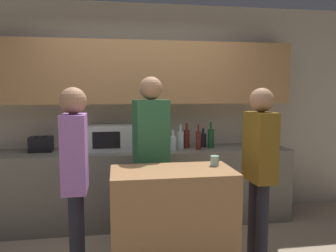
{
  "coord_description": "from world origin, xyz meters",
  "views": [
    {
      "loc": [
        -0.31,
        -2.51,
        1.6
      ],
      "look_at": [
        0.16,
        0.44,
        1.28
      ],
      "focal_mm": 35.0,
      "sensor_mm": 36.0,
      "label": 1
    }
  ],
  "objects_px": {
    "bottle_0": "(173,143)",
    "potted_plant": "(255,131)",
    "bottle_1": "(180,140)",
    "bottle_5": "(211,138)",
    "bottle_4": "(203,140)",
    "bottle_2": "(186,138)",
    "bottle_3": "(198,140)",
    "cup_0": "(215,161)",
    "person_right": "(75,169)",
    "toaster": "(41,144)",
    "person_left": "(151,146)",
    "person_center": "(260,162)",
    "microwave": "(111,138)"
  },
  "relations": [
    {
      "from": "bottle_2",
      "to": "bottle_5",
      "type": "xyz_separation_m",
      "value": [
        0.3,
        -0.04,
        0.01
      ]
    },
    {
      "from": "cup_0",
      "to": "person_right",
      "type": "distance_m",
      "value": 1.21
    },
    {
      "from": "bottle_0",
      "to": "potted_plant",
      "type": "bearing_deg",
      "value": 7.77
    },
    {
      "from": "bottle_3",
      "to": "person_left",
      "type": "distance_m",
      "value": 0.86
    },
    {
      "from": "bottle_2",
      "to": "person_left",
      "type": "bearing_deg",
      "value": -125.78
    },
    {
      "from": "person_left",
      "to": "potted_plant",
      "type": "bearing_deg",
      "value": -166.29
    },
    {
      "from": "bottle_1",
      "to": "cup_0",
      "type": "relative_size",
      "value": 3.3
    },
    {
      "from": "bottle_1",
      "to": "cup_0",
      "type": "bearing_deg",
      "value": -85.14
    },
    {
      "from": "bottle_3",
      "to": "cup_0",
      "type": "distance_m",
      "value": 1.03
    },
    {
      "from": "bottle_2",
      "to": "microwave",
      "type": "bearing_deg",
      "value": -179.59
    },
    {
      "from": "potted_plant",
      "to": "bottle_2",
      "type": "distance_m",
      "value": 0.9
    },
    {
      "from": "toaster",
      "to": "bottle_0",
      "type": "relative_size",
      "value": 1.07
    },
    {
      "from": "microwave",
      "to": "bottle_1",
      "type": "relative_size",
      "value": 1.75
    },
    {
      "from": "bottle_4",
      "to": "bottle_0",
      "type": "bearing_deg",
      "value": -156.47
    },
    {
      "from": "person_left",
      "to": "bottle_5",
      "type": "bearing_deg",
      "value": -153.62
    },
    {
      "from": "potted_plant",
      "to": "cup_0",
      "type": "relative_size",
      "value": 4.38
    },
    {
      "from": "person_right",
      "to": "person_center",
      "type": "bearing_deg",
      "value": 90.78
    },
    {
      "from": "bottle_1",
      "to": "person_right",
      "type": "bearing_deg",
      "value": -132.4
    },
    {
      "from": "toaster",
      "to": "person_left",
      "type": "relative_size",
      "value": 0.15
    },
    {
      "from": "bottle_0",
      "to": "bottle_4",
      "type": "distance_m",
      "value": 0.46
    },
    {
      "from": "bottle_1",
      "to": "person_center",
      "type": "relative_size",
      "value": 0.18
    },
    {
      "from": "bottle_0",
      "to": "bottle_5",
      "type": "bearing_deg",
      "value": 12.49
    },
    {
      "from": "bottle_2",
      "to": "bottle_5",
      "type": "bearing_deg",
      "value": -8.22
    },
    {
      "from": "bottle_5",
      "to": "bottle_3",
      "type": "bearing_deg",
      "value": -151.47
    },
    {
      "from": "bottle_2",
      "to": "person_right",
      "type": "distance_m",
      "value": 1.75
    },
    {
      "from": "bottle_5",
      "to": "cup_0",
      "type": "relative_size",
      "value": 3.62
    },
    {
      "from": "microwave",
      "to": "cup_0",
      "type": "height_order",
      "value": "microwave"
    },
    {
      "from": "toaster",
      "to": "person_left",
      "type": "xyz_separation_m",
      "value": [
        1.22,
        -0.72,
        0.06
      ]
    },
    {
      "from": "person_center",
      "to": "bottle_2",
      "type": "bearing_deg",
      "value": 16.04
    },
    {
      "from": "bottle_0",
      "to": "bottle_1",
      "type": "relative_size",
      "value": 0.81
    },
    {
      "from": "microwave",
      "to": "person_center",
      "type": "distance_m",
      "value": 1.81
    },
    {
      "from": "bottle_4",
      "to": "person_center",
      "type": "relative_size",
      "value": 0.15
    },
    {
      "from": "person_right",
      "to": "toaster",
      "type": "bearing_deg",
      "value": -158.13
    },
    {
      "from": "microwave",
      "to": "bottle_1",
      "type": "bearing_deg",
      "value": -3.28
    },
    {
      "from": "bottle_4",
      "to": "person_right",
      "type": "bearing_deg",
      "value": -137.51
    },
    {
      "from": "bottle_3",
      "to": "cup_0",
      "type": "xyz_separation_m",
      "value": [
        -0.11,
        -1.02,
        -0.03
      ]
    },
    {
      "from": "potted_plant",
      "to": "person_left",
      "type": "relative_size",
      "value": 0.23
    },
    {
      "from": "bottle_1",
      "to": "cup_0",
      "type": "height_order",
      "value": "bottle_1"
    },
    {
      "from": "bottle_1",
      "to": "bottle_5",
      "type": "xyz_separation_m",
      "value": [
        0.39,
        0.01,
        0.01
      ]
    },
    {
      "from": "bottle_3",
      "to": "bottle_5",
      "type": "distance_m",
      "value": 0.21
    },
    {
      "from": "bottle_4",
      "to": "bottle_5",
      "type": "distance_m",
      "value": 0.11
    },
    {
      "from": "bottle_2",
      "to": "toaster",
      "type": "bearing_deg",
      "value": -179.83
    },
    {
      "from": "bottle_0",
      "to": "person_left",
      "type": "height_order",
      "value": "person_left"
    },
    {
      "from": "bottle_4",
      "to": "bottle_1",
      "type": "bearing_deg",
      "value": -164.9
    },
    {
      "from": "person_left",
      "to": "bottle_1",
      "type": "bearing_deg",
      "value": -136.1
    },
    {
      "from": "toaster",
      "to": "potted_plant",
      "type": "relative_size",
      "value": 0.66
    },
    {
      "from": "person_center",
      "to": "person_right",
      "type": "distance_m",
      "value": 1.61
    },
    {
      "from": "cup_0",
      "to": "person_center",
      "type": "xyz_separation_m",
      "value": [
        0.4,
        -0.06,
        -0.01
      ]
    },
    {
      "from": "bottle_1",
      "to": "bottle_5",
      "type": "height_order",
      "value": "bottle_5"
    },
    {
      "from": "person_left",
      "to": "person_center",
      "type": "relative_size",
      "value": 1.07
    }
  ]
}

